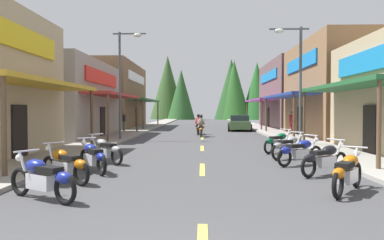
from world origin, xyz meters
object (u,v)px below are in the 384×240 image
rider_cruising_trailing (198,126)px  rider_cruising_lead (201,127)px  motorcycle_parked_left_1 (65,164)px  motorcycle_parked_left_2 (93,157)px  pedestrian_by_shop (124,120)px  motorcycle_parked_right_3 (289,146)px  motorcycle_parked_left_0 (42,177)px  motorcycle_parked_right_4 (279,142)px  motorcycle_parked_right_1 (325,159)px  motorcycle_parked_right_0 (348,172)px  streetlamp_right (295,69)px  motorcycle_parked_right_2 (300,151)px  streetlamp_left (124,71)px  pedestrian_browsing (291,121)px  parked_car_curbside (239,123)px  motorcycle_parked_left_3 (105,150)px

rider_cruising_trailing → rider_cruising_lead: bearing=-172.5°
motorcycle_parked_left_1 → motorcycle_parked_left_2: size_ratio=1.00×
motorcycle_parked_left_1 → pedestrian_by_shop: (-2.98, 21.11, 0.51)m
motorcycle_parked_right_3 → motorcycle_parked_left_0: same height
motorcycle_parked_right_3 → motorcycle_parked_left_2: bearing=165.4°
motorcycle_parked_right_4 → motorcycle_parked_left_2: size_ratio=0.92×
motorcycle_parked_right_1 → motorcycle_parked_right_4: same height
motorcycle_parked_right_0 → rider_cruising_trailing: rider_cruising_trailing is taller
motorcycle_parked_left_0 → motorcycle_parked_left_1: bearing=-52.5°
motorcycle_parked_left_0 → motorcycle_parked_left_1: size_ratio=1.07×
streetlamp_right → motorcycle_parked_right_0: bearing=-97.6°
motorcycle_parked_right_2 → pedestrian_by_shop: (-9.94, 17.97, 0.51)m
motorcycle_parked_right_4 → motorcycle_parked_left_1: (-7.00, -6.80, 0.00)m
streetlamp_left → motorcycle_parked_right_3: 11.78m
streetlamp_left → streetlamp_right: size_ratio=1.08×
motorcycle_parked_right_1 → pedestrian_browsing: 16.65m
parked_car_curbside → motorcycle_parked_right_3: bearing=-176.1°
motorcycle_parked_right_1 → pedestrian_browsing: (2.99, 16.37, 0.55)m
motorcycle_parked_left_2 → pedestrian_by_shop: 19.85m
motorcycle_parked_left_2 → pedestrian_browsing: pedestrian_browsing is taller
motorcycle_parked_right_1 → rider_cruising_trailing: rider_cruising_trailing is taller
pedestrian_browsing → motorcycle_parked_right_0: bearing=-108.0°
pedestrian_by_shop → parked_car_curbside: pedestrian_by_shop is taller
rider_cruising_trailing → parked_car_curbside: 6.32m
motorcycle_parked_right_1 → motorcycle_parked_left_2: same height
motorcycle_parked_left_0 → motorcycle_parked_left_1: (-0.23, 1.87, 0.00)m
pedestrian_browsing → parked_car_curbside: (-3.18, 5.97, -0.35)m
motorcycle_parked_right_0 → motorcycle_parked_left_1: size_ratio=1.00×
streetlamp_left → motorcycle_parked_right_2: size_ratio=3.52×
motorcycle_parked_left_2 → motorcycle_parked_right_1: bearing=-128.9°
motorcycle_parked_left_1 → parked_car_curbside: parked_car_curbside is taller
motorcycle_parked_right_2 → parked_car_curbside: 20.46m
motorcycle_parked_left_0 → motorcycle_parked_left_3: (-0.09, 5.24, 0.00)m
motorcycle_parked_left_1 → pedestrian_browsing: pedestrian_browsing is taller
parked_car_curbside → motorcycle_parked_right_4: bearing=-176.1°
motorcycle_parked_right_3 → pedestrian_by_shop: size_ratio=0.98×
motorcycle_parked_right_4 → pedestrian_by_shop: bearing=82.0°
motorcycle_parked_right_0 → motorcycle_parked_right_1: 2.28m
motorcycle_parked_left_1 → rider_cruising_trailing: size_ratio=0.83×
rider_cruising_lead → pedestrian_browsing: bearing=-77.1°
motorcycle_parked_right_1 → motorcycle_parked_right_3: size_ratio=1.06×
streetlamp_left → rider_cruising_lead: bearing=37.7°
motorcycle_parked_left_2 → motorcycle_parked_right_0: bearing=-147.5°
streetlamp_right → pedestrian_by_shop: (-11.27, 11.90, -2.96)m
motorcycle_parked_left_0 → pedestrian_by_shop: bearing=-51.6°
motorcycle_parked_left_1 → motorcycle_parked_left_3: (0.14, 3.37, 0.00)m
motorcycle_parked_left_1 → motorcycle_parked_left_2: (0.27, 1.53, 0.00)m
motorcycle_parked_right_0 → pedestrian_by_shop: 24.24m
motorcycle_parked_left_1 → motorcycle_parked_left_3: same height
streetlamp_right → motorcycle_parked_right_3: size_ratio=3.61×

